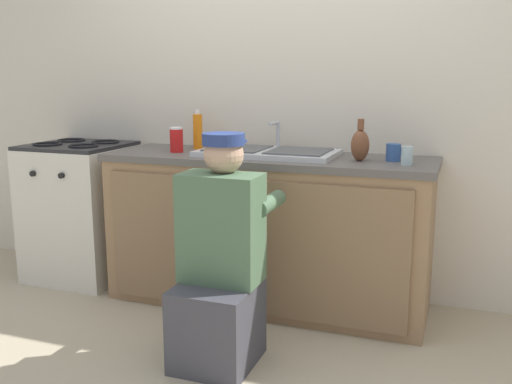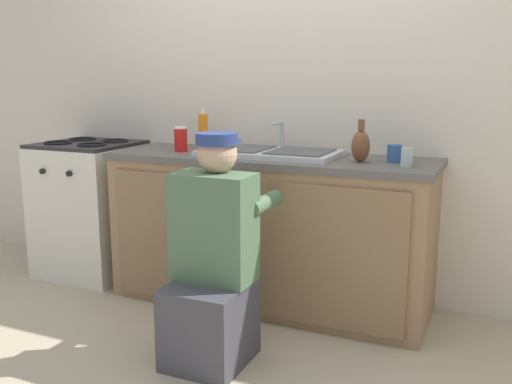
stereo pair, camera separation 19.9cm
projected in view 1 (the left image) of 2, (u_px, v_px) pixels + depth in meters
The scene contains 12 objects.
ground_plane at pixel (250, 320), 3.25m from camera, with size 12.00×12.00×0.00m, color tan.
back_wall at pixel (286, 94), 3.59m from camera, with size 6.00×0.10×2.50m, color beige.
counter_cabinet at pixel (267, 234), 3.43m from camera, with size 1.89×0.62×0.87m.
countertop at pixel (268, 159), 3.35m from camera, with size 1.93×0.62×0.04m, color #5B5651.
sink_double_basin at pixel (268, 152), 3.34m from camera, with size 0.80×0.44×0.19m.
stove_range at pixel (81, 211), 3.89m from camera, with size 0.62×0.62×0.93m.
plumber_person at pixel (220, 270), 2.71m from camera, with size 0.42×0.61×1.10m.
water_glass at pixel (407, 156), 2.96m from camera, with size 0.06×0.06×0.10m.
soda_cup_red at pixel (176, 140), 3.47m from camera, with size 0.08×0.08×0.15m.
coffee_mug at pixel (394, 152), 3.11m from camera, with size 0.13×0.08×0.10m.
soap_bottle_orange at pixel (198, 131), 3.62m from camera, with size 0.06×0.06×0.25m.
vase_decorative at pixel (360, 145), 3.10m from camera, with size 0.10×0.10×0.23m.
Camera 1 is at (1.08, -2.84, 1.36)m, focal length 40.00 mm.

